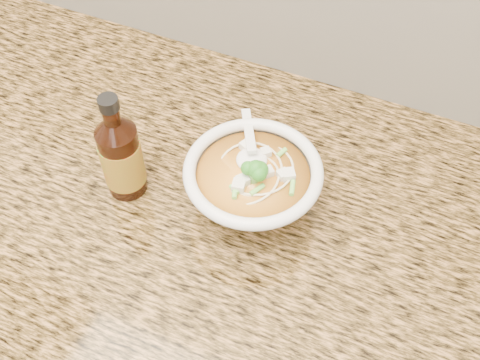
% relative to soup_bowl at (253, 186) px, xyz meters
% --- Properties ---
extents(cabinet, '(4.00, 0.65, 0.86)m').
position_rel_soup_bowl_xyz_m(cabinet, '(-0.22, -0.01, -0.52)').
color(cabinet, '#352010').
rests_on(cabinet, ground).
extents(counter_slab, '(4.00, 0.68, 0.04)m').
position_rel_soup_bowl_xyz_m(counter_slab, '(-0.22, -0.01, -0.07)').
color(counter_slab, '#A9723E').
rests_on(counter_slab, cabinet).
extents(soup_bowl, '(0.20, 0.21, 0.11)m').
position_rel_soup_bowl_xyz_m(soup_bowl, '(0.00, 0.00, 0.00)').
color(soup_bowl, white).
rests_on(soup_bowl, counter_slab).
extents(hot_sauce_bottle, '(0.07, 0.07, 0.19)m').
position_rel_soup_bowl_xyz_m(hot_sauce_bottle, '(-0.19, -0.04, 0.02)').
color(hot_sauce_bottle, '#341307').
rests_on(hot_sauce_bottle, counter_slab).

